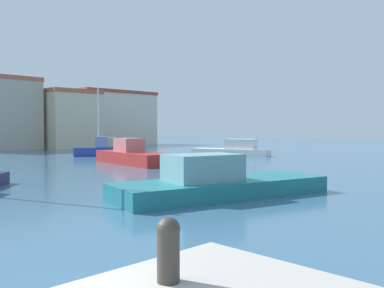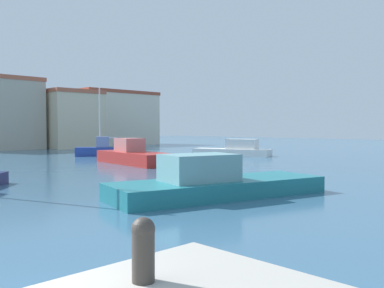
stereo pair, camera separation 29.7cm
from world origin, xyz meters
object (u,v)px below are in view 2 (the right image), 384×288
at_px(motorboat_white_distant_north, 235,150).
at_px(motorboat_teal_far_left, 214,183).
at_px(sailboat_blue_mid_harbor, 101,149).
at_px(motorboat_red_inner_mooring, 134,156).
at_px(mooring_bollard, 143,247).

distance_m(motorboat_white_distant_north, motorboat_teal_far_left, 24.31).
height_order(sailboat_blue_mid_harbor, motorboat_red_inner_mooring, sailboat_blue_mid_harbor).
distance_m(mooring_bollard, motorboat_white_distant_north, 36.29).
distance_m(sailboat_blue_mid_harbor, motorboat_white_distant_north, 12.75).
xyz_separation_m(mooring_bollard, sailboat_blue_mid_harbor, (18.89, 30.98, -0.80)).
bearing_deg(motorboat_white_distant_north, mooring_bollard, -141.61).
xyz_separation_m(sailboat_blue_mid_harbor, motorboat_teal_far_left, (-9.61, -23.42, -0.12)).
bearing_deg(sailboat_blue_mid_harbor, motorboat_white_distant_north, -41.54).
bearing_deg(motorboat_red_inner_mooring, sailboat_blue_mid_harbor, 72.75).
relative_size(motorboat_white_distant_north, motorboat_teal_far_left, 0.85).
distance_m(motorboat_white_distant_north, motorboat_red_inner_mooring, 12.39).
bearing_deg(motorboat_teal_far_left, motorboat_red_inner_mooring, 64.65).
height_order(mooring_bollard, motorboat_white_distant_north, mooring_bollard).
bearing_deg(motorboat_red_inner_mooring, motorboat_teal_far_left, -115.35).
distance_m(mooring_bollard, sailboat_blue_mid_harbor, 36.29).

